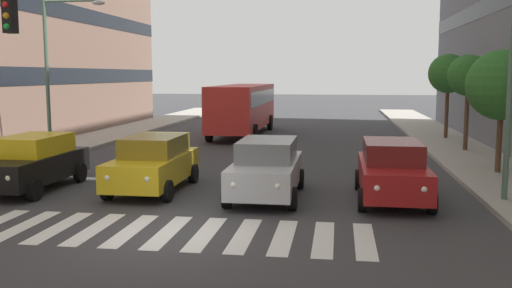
{
  "coord_description": "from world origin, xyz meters",
  "views": [
    {
      "loc": [
        -3.88,
        12.11,
        3.64
      ],
      "look_at": [
        -0.9,
        -7.86,
        1.11
      ],
      "focal_mm": 38.96,
      "sensor_mm": 36.0,
      "label": 1
    }
  ],
  "objects_px": {
    "street_tree_2": "(468,76)",
    "bus_behind_traffic": "(243,104)",
    "car_3": "(32,162)",
    "street_lamp_right": "(57,60)",
    "street_tree_3": "(448,74)",
    "street_lamp_left": "(498,33)",
    "car_0": "(392,170)",
    "car_1": "(267,168)",
    "car_2": "(154,163)",
    "street_tree_1": "(502,85)"
  },
  "relations": [
    {
      "from": "street_lamp_right",
      "to": "street_tree_3",
      "type": "distance_m",
      "value": 20.16
    },
    {
      "from": "car_0",
      "to": "street_lamp_left",
      "type": "distance_m",
      "value": 4.73
    },
    {
      "from": "bus_behind_traffic",
      "to": "street_tree_3",
      "type": "height_order",
      "value": "street_tree_3"
    },
    {
      "from": "street_lamp_right",
      "to": "street_tree_2",
      "type": "distance_m",
      "value": 18.34
    },
    {
      "from": "street_tree_1",
      "to": "street_tree_2",
      "type": "height_order",
      "value": "street_tree_2"
    },
    {
      "from": "bus_behind_traffic",
      "to": "street_tree_3",
      "type": "bearing_deg",
      "value": 173.78
    },
    {
      "from": "car_0",
      "to": "car_1",
      "type": "bearing_deg",
      "value": 2.37
    },
    {
      "from": "car_3",
      "to": "street_tree_3",
      "type": "bearing_deg",
      "value": -134.63
    },
    {
      "from": "car_0",
      "to": "bus_behind_traffic",
      "type": "xyz_separation_m",
      "value": [
        7.29,
        -16.77,
        0.97
      ]
    },
    {
      "from": "car_3",
      "to": "street_lamp_right",
      "type": "bearing_deg",
      "value": -69.26
    },
    {
      "from": "car_0",
      "to": "bus_behind_traffic",
      "type": "distance_m",
      "value": 18.32
    },
    {
      "from": "car_2",
      "to": "street_lamp_left",
      "type": "xyz_separation_m",
      "value": [
        -9.99,
        0.36,
        3.88
      ]
    },
    {
      "from": "car_3",
      "to": "street_tree_1",
      "type": "relative_size",
      "value": 1.02
    },
    {
      "from": "car_1",
      "to": "bus_behind_traffic",
      "type": "relative_size",
      "value": 0.42
    },
    {
      "from": "street_tree_2",
      "to": "car_1",
      "type": "bearing_deg",
      "value": 53.31
    },
    {
      "from": "car_2",
      "to": "bus_behind_traffic",
      "type": "height_order",
      "value": "bus_behind_traffic"
    },
    {
      "from": "bus_behind_traffic",
      "to": "street_tree_3",
      "type": "relative_size",
      "value": 2.27
    },
    {
      "from": "street_lamp_right",
      "to": "street_tree_2",
      "type": "height_order",
      "value": "street_lamp_right"
    },
    {
      "from": "street_tree_2",
      "to": "bus_behind_traffic",
      "type": "bearing_deg",
      "value": -28.48
    },
    {
      "from": "car_0",
      "to": "bus_behind_traffic",
      "type": "height_order",
      "value": "bus_behind_traffic"
    },
    {
      "from": "car_1",
      "to": "street_tree_3",
      "type": "distance_m",
      "value": 17.79
    },
    {
      "from": "car_1",
      "to": "street_tree_3",
      "type": "relative_size",
      "value": 0.96
    },
    {
      "from": "bus_behind_traffic",
      "to": "street_lamp_left",
      "type": "bearing_deg",
      "value": 120.68
    },
    {
      "from": "bus_behind_traffic",
      "to": "street_tree_2",
      "type": "distance_m",
      "value": 13.28
    },
    {
      "from": "car_3",
      "to": "bus_behind_traffic",
      "type": "relative_size",
      "value": 0.42
    },
    {
      "from": "car_0",
      "to": "bus_behind_traffic",
      "type": "relative_size",
      "value": 0.42
    },
    {
      "from": "street_lamp_left",
      "to": "car_2",
      "type": "bearing_deg",
      "value": -2.03
    },
    {
      "from": "street_tree_1",
      "to": "street_tree_3",
      "type": "xyz_separation_m",
      "value": [
        -0.19,
        -11.01,
        0.42
      ]
    },
    {
      "from": "car_3",
      "to": "street_lamp_left",
      "type": "height_order",
      "value": "street_lamp_left"
    },
    {
      "from": "street_tree_1",
      "to": "street_tree_2",
      "type": "relative_size",
      "value": 0.99
    },
    {
      "from": "car_0",
      "to": "car_1",
      "type": "height_order",
      "value": "same"
    },
    {
      "from": "bus_behind_traffic",
      "to": "car_2",
      "type": "bearing_deg",
      "value": 90.0
    },
    {
      "from": "street_tree_1",
      "to": "street_tree_3",
      "type": "height_order",
      "value": "street_tree_3"
    },
    {
      "from": "car_1",
      "to": "street_lamp_left",
      "type": "height_order",
      "value": "street_lamp_left"
    },
    {
      "from": "car_1",
      "to": "car_2",
      "type": "xyz_separation_m",
      "value": [
        3.64,
        -0.44,
        0.0
      ]
    },
    {
      "from": "street_tree_3",
      "to": "car_0",
      "type": "bearing_deg",
      "value": 74.44
    },
    {
      "from": "car_0",
      "to": "car_3",
      "type": "bearing_deg",
      "value": 0.76
    },
    {
      "from": "car_0",
      "to": "car_2",
      "type": "xyz_separation_m",
      "value": [
        7.29,
        -0.29,
        0.0
      ]
    },
    {
      "from": "street_tree_1",
      "to": "street_tree_2",
      "type": "distance_m",
      "value": 6.01
    },
    {
      "from": "street_lamp_left",
      "to": "street_tree_3",
      "type": "height_order",
      "value": "street_lamp_left"
    },
    {
      "from": "car_1",
      "to": "bus_behind_traffic",
      "type": "height_order",
      "value": "bus_behind_traffic"
    },
    {
      "from": "car_0",
      "to": "street_lamp_left",
      "type": "relative_size",
      "value": 0.58
    },
    {
      "from": "car_1",
      "to": "street_lamp_right",
      "type": "bearing_deg",
      "value": -32.5
    },
    {
      "from": "street_lamp_right",
      "to": "street_tree_3",
      "type": "height_order",
      "value": "street_lamp_right"
    },
    {
      "from": "street_lamp_left",
      "to": "street_tree_1",
      "type": "bearing_deg",
      "value": -107.33
    },
    {
      "from": "car_3",
      "to": "street_tree_3",
      "type": "relative_size",
      "value": 0.96
    },
    {
      "from": "car_2",
      "to": "street_tree_3",
      "type": "bearing_deg",
      "value": -127.33
    },
    {
      "from": "car_0",
      "to": "car_2",
      "type": "relative_size",
      "value": 1.0
    },
    {
      "from": "street_lamp_left",
      "to": "street_tree_2",
      "type": "height_order",
      "value": "street_lamp_left"
    },
    {
      "from": "car_0",
      "to": "street_tree_1",
      "type": "xyz_separation_m",
      "value": [
        -4.13,
        -4.5,
        2.37
      ]
    }
  ]
}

